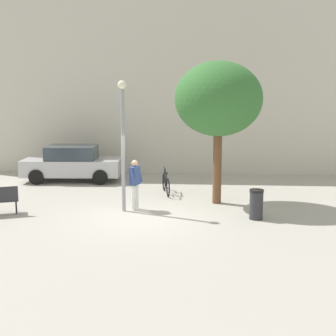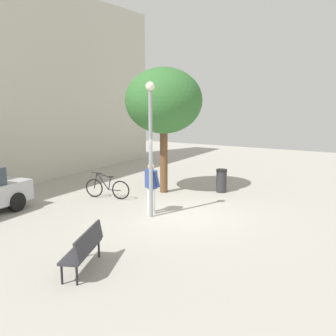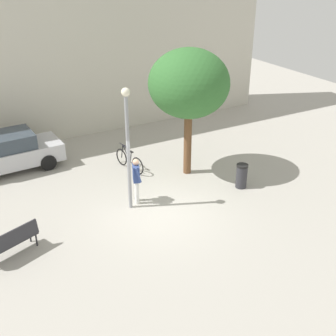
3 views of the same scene
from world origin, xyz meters
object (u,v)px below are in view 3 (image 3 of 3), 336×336
(park_bench, at_px, (12,241))
(bicycle_black, at_px, (129,161))
(plaza_tree, at_px, (189,84))
(lamppost, at_px, (128,139))
(parked_car_silver, at_px, (7,153))
(person_by_lamppost, at_px, (136,178))
(trash_bin, at_px, (242,176))

(park_bench, relative_size, bicycle_black, 0.93)
(plaza_tree, bearing_deg, lamppost, -156.64)
(lamppost, bearing_deg, parked_car_silver, 121.89)
(lamppost, relative_size, person_by_lamppost, 2.54)
(parked_car_silver, bearing_deg, park_bench, -99.55)
(person_by_lamppost, bearing_deg, park_bench, -166.65)
(lamppost, distance_m, plaza_tree, 3.52)
(lamppost, relative_size, park_bench, 2.55)
(lamppost, relative_size, bicycle_black, 2.38)
(person_by_lamppost, height_order, bicycle_black, person_by_lamppost)
(parked_car_silver, bearing_deg, lamppost, -58.11)
(bicycle_black, bearing_deg, parked_car_silver, 152.03)
(lamppost, relative_size, trash_bin, 4.55)
(person_by_lamppost, bearing_deg, trash_bin, -12.89)
(plaza_tree, height_order, trash_bin, plaza_tree)
(lamppost, xyz_separation_m, plaza_tree, (3.08, 1.33, 1.06))
(plaza_tree, bearing_deg, park_bench, -163.11)
(bicycle_black, bearing_deg, lamppost, -113.60)
(lamppost, bearing_deg, park_bench, -168.33)
(lamppost, distance_m, bicycle_black, 3.67)
(park_bench, height_order, parked_car_silver, parked_car_silver)
(park_bench, height_order, bicycle_black, bicycle_black)
(trash_bin, bearing_deg, plaza_tree, 119.66)
(lamppost, height_order, plaza_tree, plaza_tree)
(lamppost, distance_m, park_bench, 4.62)
(park_bench, bearing_deg, plaza_tree, 16.89)
(park_bench, bearing_deg, person_by_lamppost, 13.35)
(trash_bin, bearing_deg, bicycle_black, 131.96)
(park_bench, distance_m, trash_bin, 8.30)
(parked_car_silver, bearing_deg, trash_bin, -37.69)
(park_bench, distance_m, bicycle_black, 6.34)
(park_bench, relative_size, plaza_tree, 0.34)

